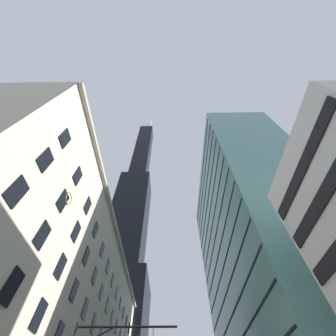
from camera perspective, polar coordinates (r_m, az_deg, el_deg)
name	(u,v)px	position (r m, az deg, el deg)	size (l,w,h in m)	color
station_building	(64,328)	(47.69, -26.93, -34.88)	(15.02, 72.88, 28.40)	beige
dark_skyscraper	(125,241)	(102.82, -11.80, -19.20)	(24.75, 24.75, 204.28)	black
glass_office_midrise	(253,248)	(54.95, 22.49, -19.99)	(16.68, 43.82, 59.11)	slate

